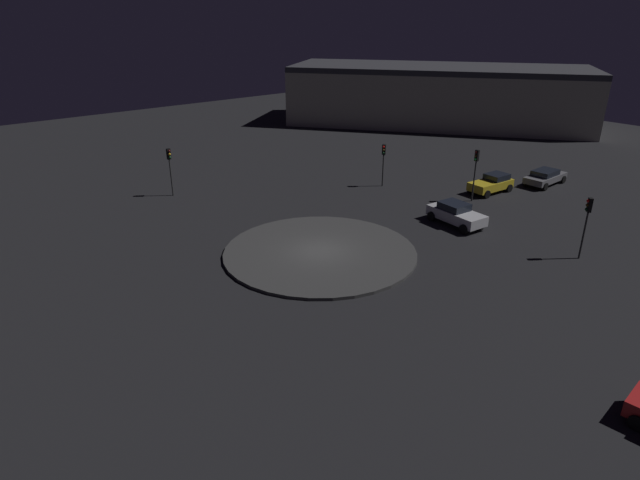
# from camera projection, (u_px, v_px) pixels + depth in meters

# --- Properties ---
(ground_plane) EXTENTS (119.46, 119.46, 0.00)m
(ground_plane) POSITION_uv_depth(u_px,v_px,m) (320.00, 253.00, 35.02)
(ground_plane) COLOR black
(roundabout_island) EXTENTS (12.52, 12.52, 0.20)m
(roundabout_island) POSITION_uv_depth(u_px,v_px,m) (320.00, 252.00, 34.98)
(roundabout_island) COLOR #383838
(roundabout_island) RESTS_ON ground_plane
(car_silver) EXTENTS (2.45, 4.52, 1.61)m
(car_silver) POSITION_uv_depth(u_px,v_px,m) (456.00, 214.00, 39.44)
(car_silver) COLOR silver
(car_silver) RESTS_ON ground_plane
(car_grey) EXTENTS (4.60, 2.14, 1.36)m
(car_grey) POSITION_uv_depth(u_px,v_px,m) (545.00, 177.00, 48.45)
(car_grey) COLOR slate
(car_grey) RESTS_ON ground_plane
(car_yellow) EXTENTS (4.23, 2.30, 1.54)m
(car_yellow) POSITION_uv_depth(u_px,v_px,m) (492.00, 183.00, 46.40)
(car_yellow) COLOR gold
(car_yellow) RESTS_ON ground_plane
(traffic_light_west) EXTENTS (0.36, 0.30, 4.28)m
(traffic_light_west) POSITION_uv_depth(u_px,v_px,m) (476.00, 165.00, 43.36)
(traffic_light_west) COLOR #2D2D2D
(traffic_light_west) RESTS_ON ground_plane
(traffic_light_southwest) EXTENTS (0.40, 0.37, 3.77)m
(traffic_light_southwest) POSITION_uv_depth(u_px,v_px,m) (383.00, 157.00, 47.25)
(traffic_light_southwest) COLOR #2D2D2D
(traffic_light_southwest) RESTS_ON ground_plane
(traffic_light_northwest) EXTENTS (0.39, 0.38, 4.05)m
(traffic_light_northwest) POSITION_uv_depth(u_px,v_px,m) (587.00, 216.00, 33.21)
(traffic_light_northwest) COLOR #2D2D2D
(traffic_light_northwest) RESTS_ON ground_plane
(traffic_light_south) EXTENTS (0.32, 0.37, 4.06)m
(traffic_light_south) POSITION_uv_depth(u_px,v_px,m) (170.00, 162.00, 44.71)
(traffic_light_south) COLOR #2D2D2D
(traffic_light_south) RESTS_ON ground_plane
(store_building) EXTENTS (33.79, 39.58, 7.65)m
(store_building) POSITION_uv_depth(u_px,v_px,m) (438.00, 95.00, 73.00)
(store_building) COLOR #ADA893
(store_building) RESTS_ON ground_plane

